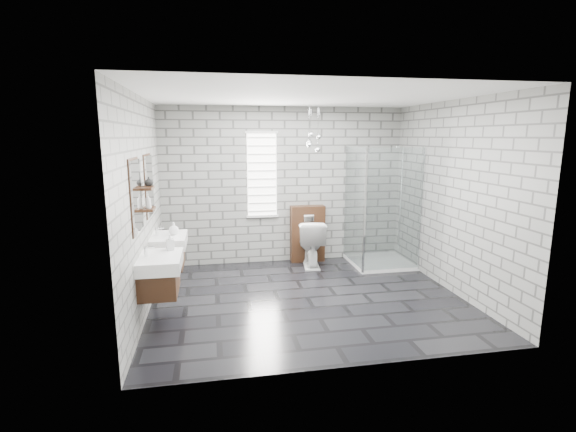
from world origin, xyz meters
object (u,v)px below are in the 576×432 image
object	(u,v)px
vanity_left	(157,264)
cistern_panel	(307,234)
shower_enclosure	(378,238)
vanity_right	(166,242)
toilet	(311,243)

from	to	relation	value
vanity_left	cistern_panel	bearing A→B (deg)	43.99
vanity_left	shower_enclosure	distance (m)	3.82
vanity_right	shower_enclosure	world-z (taller)	shower_enclosure
vanity_left	toilet	world-z (taller)	vanity_left
cistern_panel	vanity_left	bearing A→B (deg)	-136.01
shower_enclosure	cistern_panel	bearing A→B (deg)	155.02
vanity_left	cistern_panel	distance (m)	3.20
cistern_panel	toilet	bearing A→B (deg)	-90.00
vanity_right	cistern_panel	bearing A→B (deg)	27.48
vanity_right	toilet	size ratio (longest dim) A/B	1.96
vanity_left	shower_enclosure	size ratio (longest dim) A/B	0.77
vanity_left	vanity_right	world-z (taller)	same
vanity_left	toilet	size ratio (longest dim) A/B	1.96
vanity_right	cistern_panel	xyz separation A→B (m)	(2.30, 1.20, -0.26)
toilet	vanity_left	bearing A→B (deg)	48.00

